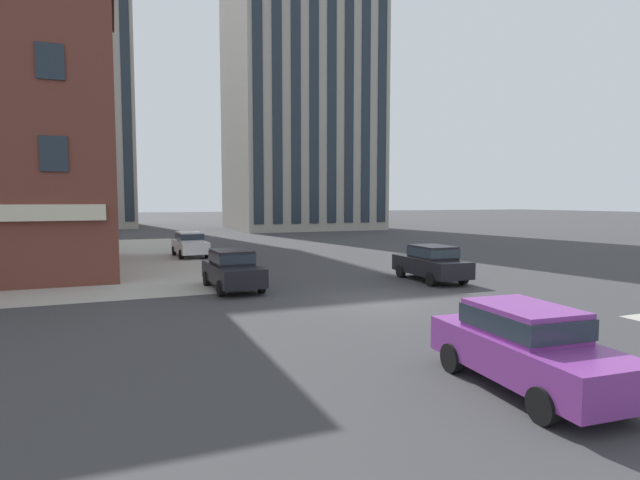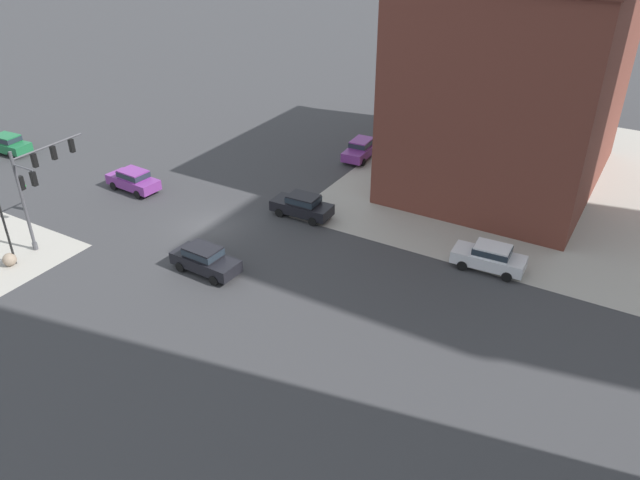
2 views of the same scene
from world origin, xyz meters
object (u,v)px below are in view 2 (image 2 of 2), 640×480
traffic_signal_main (36,180)px  car_cross_eastbound (205,259)px  street_lamp_corner_near (1,211)px  car_main_southbound_far (302,205)px  car_cross_westbound (7,143)px  car_parked_curb (361,148)px  car_main_southbound_near (490,256)px  bollard_sphere_curb_a (10,260)px  car_main_northbound_far (133,179)px

traffic_signal_main → car_cross_eastbound: bearing=102.5°
street_lamp_corner_near → car_main_southbound_far: 19.22m
car_cross_westbound → car_parked_curb: 31.08m
traffic_signal_main → car_cross_eastbound: size_ratio=1.53×
traffic_signal_main → car_main_southbound_far: bearing=133.2°
car_parked_curb → car_main_southbound_near: bearing=51.8°
car_cross_eastbound → car_parked_curb: (-20.88, -0.05, 0.00)m
car_main_southbound_far → traffic_signal_main: bearing=-46.8°
car_main_southbound_near → car_main_southbound_far: (-0.07, -13.62, 0.00)m
bollard_sphere_curb_a → car_parked_curb: (-26.56, 10.94, 0.50)m
traffic_signal_main → car_main_southbound_near: 28.72m
street_lamp_corner_near → car_main_southbound_far: bearing=140.0°
traffic_signal_main → car_cross_westbound: size_ratio=1.52×
bollard_sphere_curb_a → street_lamp_corner_near: 3.34m
car_cross_eastbound → car_parked_curb: same height
traffic_signal_main → street_lamp_corner_near: (2.92, 0.20, -0.85)m
car_parked_curb → car_main_northbound_far: bearing=-39.8°
car_main_southbound_far → car_cross_westbound: bearing=-83.9°
bollard_sphere_curb_a → car_cross_westbound: (-11.79, -16.41, 0.50)m
street_lamp_corner_near → car_cross_westbound: bearing=-124.9°
car_main_northbound_far → car_parked_curb: bearing=140.2°
car_cross_eastbound → car_cross_westbound: (-6.12, -27.41, 0.00)m
car_parked_curb → car_cross_westbound: bearing=-61.6°
car_main_southbound_near → car_cross_eastbound: same height
bollard_sphere_curb_a → car_main_northbound_far: bearing=-173.9°
car_main_northbound_far → car_cross_westbound: same height
traffic_signal_main → bollard_sphere_curb_a: bearing=2.2°
car_cross_eastbound → car_main_southbound_far: bearing=172.0°
car_main_southbound_near → car_parked_curb: 19.05m
street_lamp_corner_near → car_cross_westbound: size_ratio=1.34×
car_cross_eastbound → car_parked_curb: bearing=-179.9°
traffic_signal_main → car_main_southbound_far: (-11.64, 12.41, -3.67)m
traffic_signal_main → car_parked_curb: 26.10m
traffic_signal_main → car_parked_curb: bearing=154.7°
car_main_southbound_near → car_cross_westbound: 42.43m
car_main_northbound_far → car_main_southbound_far: (-2.95, 13.56, 0.00)m
bollard_sphere_curb_a → car_cross_westbound: bearing=-125.7°
car_main_southbound_far → car_parked_curb: bearing=-173.4°
street_lamp_corner_near → car_parked_curb: bearing=157.5°
car_main_southbound_far → car_cross_eastbound: 9.26m
car_cross_westbound → car_parked_curb: bearing=118.4°
street_lamp_corner_near → car_main_southbound_far: size_ratio=1.36×
car_main_southbound_near → bollard_sphere_curb_a: bearing=-60.3°
car_cross_eastbound → car_parked_curb: 20.88m
traffic_signal_main → car_cross_eastbound: (-2.47, 11.12, -3.67)m
street_lamp_corner_near → car_main_southbound_near: 29.75m
car_main_southbound_near → traffic_signal_main: bearing=-66.0°
car_parked_curb → car_main_southbound_far: bearing=6.6°
car_main_northbound_far → car_main_southbound_near: bearing=96.0°
car_main_southbound_far → car_cross_eastbound: bearing=-8.0°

